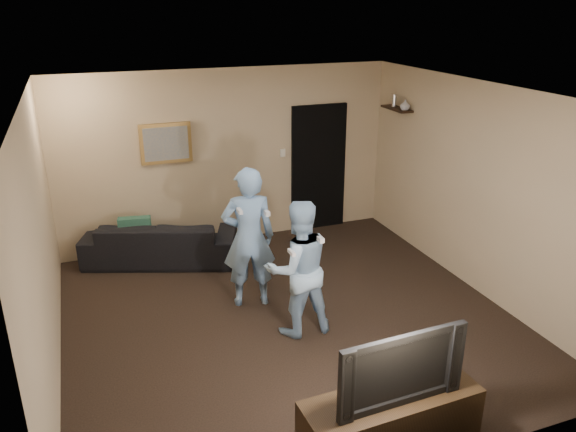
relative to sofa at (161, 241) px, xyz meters
name	(u,v)px	position (x,y,z in m)	size (l,w,h in m)	color
ground	(288,317)	(1.14, -2.08, -0.31)	(5.00, 5.00, 0.00)	black
ceiling	(288,93)	(1.14, -2.08, 2.29)	(5.00, 5.00, 0.04)	silver
wall_back	(228,158)	(1.14, 0.42, 0.99)	(5.00, 0.04, 2.60)	tan
wall_front	(413,332)	(1.14, -4.58, 0.99)	(5.00, 0.04, 2.60)	tan
wall_left	(41,247)	(-1.36, -2.08, 0.99)	(0.04, 5.00, 2.60)	tan
wall_right	(476,188)	(3.64, -2.08, 0.99)	(0.04, 5.00, 2.60)	tan
sofa	(161,241)	(0.00, 0.00, 0.00)	(2.10, 0.82, 0.61)	black
throw_pillow	(135,232)	(-0.33, 0.00, 0.17)	(0.44, 0.14, 0.44)	#164435
painting_frame	(166,143)	(0.24, 0.39, 1.29)	(0.72, 0.05, 0.57)	olive
painting_canvas	(166,144)	(0.24, 0.37, 1.29)	(0.62, 0.01, 0.47)	slate
doorway	(318,168)	(2.59, 0.39, 0.69)	(0.90, 0.06, 2.00)	black
light_switch	(283,153)	(1.99, 0.39, 0.99)	(0.08, 0.02, 0.12)	silver
wall_shelf	(397,109)	(3.53, -0.28, 1.68)	(0.20, 0.60, 0.03)	black
shelf_vase	(405,105)	(3.53, -0.50, 1.77)	(0.14, 0.14, 0.15)	silver
shelf_figurine	(394,101)	(3.53, -0.20, 1.79)	(0.06, 0.06, 0.18)	silver
tv_console	(390,423)	(1.20, -4.30, -0.06)	(1.49, 0.48, 0.53)	black
television	(395,363)	(1.20, -4.30, 0.53)	(1.10, 0.14, 0.63)	black
wii_player_left	(249,238)	(0.83, -1.59, 0.56)	(0.69, 0.55, 1.73)	#78A3D1
wii_player_right	(298,268)	(1.14, -2.38, 0.47)	(0.75, 0.59, 1.55)	#9CC3E4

